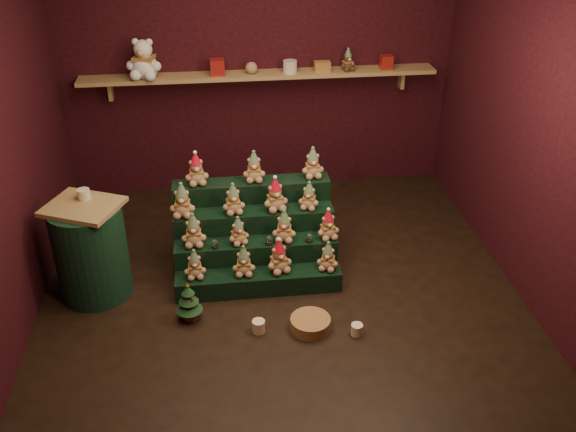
{
  "coord_description": "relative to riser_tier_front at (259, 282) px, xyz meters",
  "views": [
    {
      "loc": [
        -0.47,
        -4.43,
        3.3
      ],
      "look_at": [
        0.09,
        0.25,
        0.58
      ],
      "focal_mm": 40.0,
      "sensor_mm": 36.0,
      "label": 1
    }
  ],
  "objects": [
    {
      "name": "right_wall",
      "position": [
        2.24,
        -0.0,
        1.31
      ],
      "size": [
        0.1,
        4.0,
        2.8
      ],
      "primitive_type": "cube",
      "color": "black",
      "rests_on": "ground"
    },
    {
      "name": "table_ornament",
      "position": [
        -1.37,
        0.25,
        0.8
      ],
      "size": [
        0.1,
        0.1,
        0.08
      ],
      "primitive_type": "cylinder",
      "color": "beige",
      "rests_on": "side_table"
    },
    {
      "name": "gift_tin_red_b",
      "position": [
        1.48,
        1.85,
        1.3
      ],
      "size": [
        0.12,
        0.12,
        0.14
      ],
      "primitive_type": "cube",
      "color": "#AA211A",
      "rests_on": "back_shelf"
    },
    {
      "name": "gift_tin_red_a",
      "position": [
        -0.23,
        1.85,
        1.31
      ],
      "size": [
        0.14,
        0.14,
        0.16
      ],
      "primitive_type": "cube",
      "color": "#AA211A",
      "rests_on": "back_shelf"
    },
    {
      "name": "mug_right",
      "position": [
        0.71,
        -0.66,
        -0.04
      ],
      "size": [
        0.09,
        0.09,
        0.09
      ],
      "primitive_type": "cylinder",
      "color": "beige",
      "rests_on": "ground"
    },
    {
      "name": "riser_tier_front",
      "position": [
        0.0,
        0.0,
        0.0
      ],
      "size": [
        1.4,
        0.22,
        0.18
      ],
      "primitive_type": "cube",
      "color": "black",
      "rests_on": "ground"
    },
    {
      "name": "mug_left",
      "position": [
        -0.05,
        -0.53,
        -0.04
      ],
      "size": [
        0.1,
        0.1,
        0.1
      ],
      "primitive_type": "cylinder",
      "color": "beige",
      "rests_on": "ground"
    },
    {
      "name": "riser_tier_back",
      "position": [
        0.0,
        0.66,
        0.27
      ],
      "size": [
        1.4,
        0.22,
        0.72
      ],
      "primitive_type": "cube",
      "color": "black",
      "rests_on": "ground"
    },
    {
      "name": "snow_globe_c",
      "position": [
        0.45,
        0.16,
        0.31
      ],
      "size": [
        0.06,
        0.06,
        0.08
      ],
      "color": "black",
      "rests_on": "riser_tier_midfront"
    },
    {
      "name": "mini_christmas_tree",
      "position": [
        -0.58,
        -0.31,
        0.08
      ],
      "size": [
        0.21,
        0.21,
        0.36
      ],
      "rotation": [
        0.0,
        0.0,
        0.42
      ],
      "color": "#4D2B1B",
      "rests_on": "ground"
    },
    {
      "name": "teddy_3",
      "position": [
        0.59,
        -0.0,
        0.22
      ],
      "size": [
        0.23,
        0.22,
        0.26
      ],
      "primitive_type": null,
      "rotation": [
        0.0,
        0.0,
        -0.38
      ],
      "color": "tan",
      "rests_on": "riser_tier_front"
    },
    {
      "name": "teddy_14",
      "position": [
        0.55,
        0.68,
        0.77
      ],
      "size": [
        0.21,
        0.2,
        0.28
      ],
      "primitive_type": null,
      "rotation": [
        0.0,
        0.0,
        0.09
      ],
      "color": "tan",
      "rests_on": "riser_tier_back"
    },
    {
      "name": "gift_tin_cream",
      "position": [
        0.49,
        1.85,
        1.29
      ],
      "size": [
        0.14,
        0.14,
        0.12
      ],
      "primitive_type": "cylinder",
      "color": "beige",
      "rests_on": "back_shelf"
    },
    {
      "name": "teddy_0",
      "position": [
        -0.53,
        0.01,
        0.22
      ],
      "size": [
        0.19,
        0.17,
        0.26
      ],
      "primitive_type": null,
      "rotation": [
        0.0,
        0.0,
        0.05
      ],
      "color": "tan",
      "rests_on": "riser_tier_front"
    },
    {
      "name": "teddy_8",
      "position": [
        -0.61,
        0.42,
        0.6
      ],
      "size": [
        0.23,
        0.21,
        0.3
      ],
      "primitive_type": null,
      "rotation": [
        0.0,
        0.0,
        -0.09
      ],
      "color": "tan",
      "rests_on": "riser_tier_midback"
    },
    {
      "name": "teddy_12",
      "position": [
        -0.48,
        0.66,
        0.77
      ],
      "size": [
        0.23,
        0.21,
        0.29
      ],
      "primitive_type": null,
      "rotation": [
        0.0,
        0.0,
        0.13
      ],
      "color": "tan",
      "rests_on": "riser_tier_back"
    },
    {
      "name": "white_bear",
      "position": [
        -0.94,
        1.84,
        1.47
      ],
      "size": [
        0.4,
        0.38,
        0.49
      ],
      "primitive_type": null,
      "rotation": [
        0.0,
        0.0,
        -0.2
      ],
      "color": "white",
      "rests_on": "back_shelf"
    },
    {
      "name": "teddy_2",
      "position": [
        0.18,
        0.02,
        0.24
      ],
      "size": [
        0.27,
        0.25,
        0.3
      ],
      "primitive_type": null,
      "rotation": [
        0.0,
        0.0,
        0.33
      ],
      "color": "tan",
      "rests_on": "riser_tier_front"
    },
    {
      "name": "teddy_10",
      "position": [
        0.19,
        0.44,
        0.6
      ],
      "size": [
        0.26,
        0.24,
        0.3
      ],
      "primitive_type": null,
      "rotation": [
        0.0,
        0.0,
        0.24
      ],
      "color": "tan",
      "rests_on": "riser_tier_midback"
    },
    {
      "name": "shelf_plush_ball",
      "position": [
        0.1,
        1.85,
        1.29
      ],
      "size": [
        0.12,
        0.12,
        0.12
      ],
      "primitive_type": "sphere",
      "color": "tan",
      "rests_on": "back_shelf"
    },
    {
      "name": "riser_tier_midfront",
      "position": [
        0.0,
        0.22,
        0.09
      ],
      "size": [
        1.4,
        0.22,
        0.36
      ],
      "primitive_type": "cube",
      "color": "black",
      "rests_on": "ground"
    },
    {
      "name": "snow_globe_a",
      "position": [
        -0.35,
        0.16,
        0.31
      ],
      "size": [
        0.06,
        0.06,
        0.08
      ],
      "color": "black",
      "rests_on": "riser_tier_midfront"
    },
    {
      "name": "teddy_4",
      "position": [
        -0.52,
        0.23,
        0.42
      ],
      "size": [
        0.21,
        0.19,
        0.3
      ],
      "primitive_type": null,
      "rotation": [
        0.0,
        0.0,
        -0.01
      ],
      "color": "tan",
      "rests_on": "riser_tier_midfront"
    },
    {
      "name": "teddy_9",
      "position": [
        -0.17,
        0.43,
        0.59
      ],
      "size": [
        0.22,
        0.2,
        0.27
      ],
      "primitive_type": null,
      "rotation": [
        0.0,
        0.0,
        0.15
      ],
      "color": "tan",
      "rests_on": "riser_tier_midback"
    },
    {
      "name": "brown_bear",
      "position": [
        1.08,
        1.84,
        1.34
      ],
      "size": [
        0.19,
        0.18,
        0.22
      ],
      "primitive_type": null,
      "rotation": [
        0.0,
        0.0,
        0.32
      ],
      "color": "#462617",
      "rests_on": "back_shelf"
    },
    {
      "name": "ground",
      "position": [
        0.19,
        -0.0,
        -0.09
      ],
      "size": [
        4.0,
        4.0,
        0.0
      ],
      "primitive_type": "plane",
      "color": "black",
      "rests_on": "ground"
    },
    {
      "name": "scarf_gift_box",
      "position": [
        0.82,
        1.85,
        1.28
      ],
      "size": [
        0.16,
        0.1,
        0.1
      ],
      "primitive_type": "cube",
      "color": "orange",
      "rests_on": "back_shelf"
    },
    {
      "name": "wicker_basket",
      "position": [
        0.36,
        -0.55,
        -0.04
      ],
      "size": [
        0.36,
        0.36,
        0.1
      ],
      "primitive_type": "cylinder",
      "rotation": [
        0.0,
        0.0,
        0.15
      ],
      "color": "#9E7940",
      "rests_on": "ground"
    },
    {
      "name": "teddy_1",
      "position": [
        -0.12,
        0.01,
        0.22
      ],
      "size": [
        0.2,
        0.18,
        0.27
      ],
      "primitive_type": null,
      "rotation": [
        0.0,
        0.0,
        -0.06
      ],
      "color": "tan",
      "rests_on": "riser_tier_front"
    },
    {
      "name": "side_table",
      "position": [
        -1.37,
        0.15,
        0.33
      ],
      "size": [
        0.7,
        0.65,
        0.85
      ],
      "rotation": [
        0.0,
        0.0,
        -0.42
      ],
      "color": "#A58652",
      "rests_on": "ground"
    },
    {
      "name": "back_wall",
      "position": [
        0.19,
        2.05,
        1.31
      ],
      "size": [
        4.0,
        0.1,
        2.8
      ],
      "primitive_type": "cube",
      "color": "black",
      "rests_on": "ground"
    },
    {
      "name": "snow_globe_b",
      "position": [
        0.11,
        0.16,
        0.31
      ],
      "size": [
        0.06,
        0.06,
        0.08
      ],
      "color": "black",
      "rests_on": "riser_tier_midfront"
    },
    {
      "name": "teddy_5",
      "position": [
        -0.15,
        0.21,
        0.39
      ],
      "size": [
        0.22,
        0.21,
        0.25
      ],
      "primitive_type": null,
      "rotation": [
        0.0,
        0.0,
        0.36
      ],
      "color": "tan",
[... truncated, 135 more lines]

